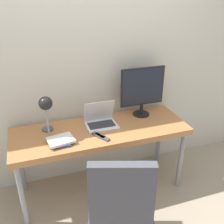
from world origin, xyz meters
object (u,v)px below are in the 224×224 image
(desk_lamp, at_px, (46,107))
(office_chair, at_px, (121,202))
(book_stack, at_px, (61,141))
(laptop, at_px, (101,121))
(monitor, at_px, (142,89))

(desk_lamp, distance_m, office_chair, 1.02)
(desk_lamp, relative_size, office_chair, 0.41)
(book_stack, bearing_deg, office_chair, -63.99)
(office_chair, bearing_deg, book_stack, 116.01)
(book_stack, bearing_deg, laptop, 25.27)
(desk_lamp, bearing_deg, book_stack, -59.17)
(laptop, relative_size, book_stack, 1.20)
(laptop, xyz_separation_m, desk_lamp, (-0.51, -0.07, 0.26))
(laptop, distance_m, book_stack, 0.48)
(office_chair, relative_size, book_stack, 3.99)
(laptop, relative_size, monitor, 0.58)
(laptop, xyz_separation_m, book_stack, (-0.43, -0.20, -0.03))
(book_stack, bearing_deg, desk_lamp, 120.83)
(desk_lamp, height_order, office_chair, desk_lamp)
(monitor, height_order, desk_lamp, monitor)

